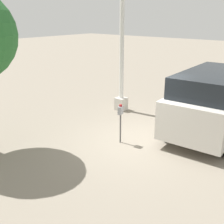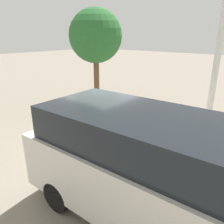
{
  "view_description": "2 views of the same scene",
  "coord_description": "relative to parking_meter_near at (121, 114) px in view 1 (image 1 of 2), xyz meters",
  "views": [
    {
      "loc": [
        -6.91,
        -4.73,
        4.0
      ],
      "look_at": [
        -0.56,
        0.49,
        1.13
      ],
      "focal_mm": 45.0,
      "sensor_mm": 36.0,
      "label": 1
    },
    {
      "loc": [
        4.32,
        -4.66,
        3.52
      ],
      "look_at": [
        0.11,
        0.34,
        1.2
      ],
      "focal_mm": 35.0,
      "sensor_mm": 36.0,
      "label": 2
    }
  ],
  "objects": [
    {
      "name": "fire_hydrant",
      "position": [
        9.22,
        0.24,
        -0.56
      ],
      "size": [
        0.2,
        0.2,
        0.84
      ],
      "color": "gold",
      "rests_on": "ground"
    },
    {
      "name": "parked_van",
      "position": [
        2.63,
        -1.98,
        0.22
      ],
      "size": [
        4.72,
        2.26,
        2.22
      ],
      "rotation": [
        0.0,
        0.0,
        0.05
      ],
      "color": "beige",
      "rests_on": "ground"
    },
    {
      "name": "parking_meter_near",
      "position": [
        0.0,
        0.0,
        0.0
      ],
      "size": [
        0.22,
        0.14,
        1.32
      ],
      "rotation": [
        0.0,
        0.0,
        0.18
      ],
      "color": "#4C4C4C",
      "rests_on": "ground"
    },
    {
      "name": "lamp_post",
      "position": [
        2.66,
        2.02,
        1.16
      ],
      "size": [
        0.44,
        0.44,
        5.85
      ],
      "color": "beige",
      "rests_on": "ground"
    },
    {
      "name": "ground_plane",
      "position": [
        0.23,
        -0.41,
        -0.98
      ],
      "size": [
        80.0,
        80.0,
        0.0
      ],
      "primitive_type": "plane",
      "color": "gray"
    },
    {
      "name": "parking_meter_far",
      "position": [
        7.92,
        0.04,
        0.17
      ],
      "size": [
        0.22,
        0.14,
        1.55
      ],
      "rotation": [
        0.0,
        0.0,
        0.18
      ],
      "color": "#4C4C4C",
      "rests_on": "ground"
    }
  ]
}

